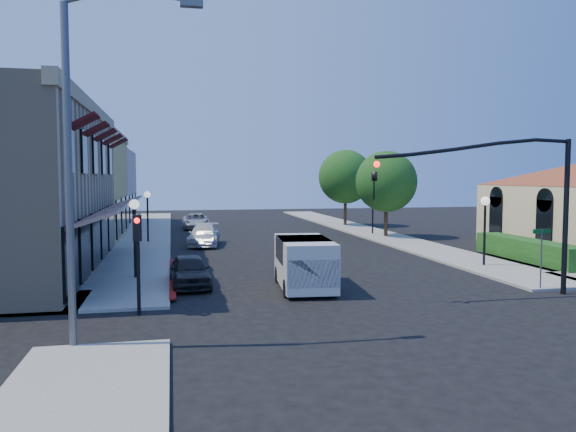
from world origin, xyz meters
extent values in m
plane|color=black|center=(0.00, 0.00, 0.00)|extent=(120.00, 120.00, 0.00)
cube|color=gray|center=(-8.75, 27.00, 0.06)|extent=(3.50, 50.00, 0.12)
cube|color=gray|center=(8.75, 27.00, 0.06)|extent=(3.50, 50.00, 0.12)
cube|color=maroon|center=(-6.90, 8.00, 0.00)|extent=(0.25, 10.00, 0.06)
cube|color=tan|center=(-10.65, 11.00, 7.80)|extent=(0.50, 18.20, 0.60)
cube|color=#561416|center=(-9.60, 11.00, 3.05)|extent=(1.75, 17.00, 0.67)
cube|color=#430D13|center=(-9.95, 4.00, 6.55)|extent=(1.02, 1.50, 0.60)
cube|color=#430D13|center=(-9.95, 7.40, 6.55)|extent=(1.02, 1.50, 0.60)
cube|color=#430D13|center=(-9.95, 10.80, 6.55)|extent=(1.02, 1.50, 0.60)
cube|color=#430D13|center=(-9.95, 14.20, 6.55)|extent=(1.02, 1.50, 0.60)
cube|color=#430D13|center=(-9.95, 17.60, 6.55)|extent=(1.02, 1.50, 0.60)
cube|color=black|center=(-10.45, 3.50, 1.60)|extent=(0.12, 2.60, 2.60)
cube|color=black|center=(-10.45, 6.90, 1.60)|extent=(0.12, 2.60, 2.60)
cube|color=black|center=(-10.45, 10.30, 1.60)|extent=(0.12, 2.60, 2.60)
cube|color=black|center=(-10.45, 13.70, 1.60)|extent=(0.12, 2.60, 2.60)
cube|color=black|center=(-10.45, 17.10, 1.60)|extent=(0.12, 2.60, 2.60)
cube|color=tan|center=(-15.50, 26.00, 3.80)|extent=(10.00, 12.00, 7.60)
cube|color=#BD938E|center=(-15.50, 38.00, 3.50)|extent=(10.00, 12.00, 7.00)
cube|color=black|center=(14.45, 11.50, 1.80)|extent=(0.12, 1.40, 2.80)
cube|color=black|center=(14.45, 16.50, 1.80)|extent=(0.12, 1.40, 2.80)
cube|color=#1D4513|center=(11.70, 9.00, 0.00)|extent=(1.40, 8.00, 1.10)
cylinder|color=#321D14|center=(8.80, 22.00, 1.05)|extent=(0.28, 0.28, 2.10)
sphere|color=#1D4513|center=(8.80, 22.00, 4.20)|extent=(4.56, 4.56, 4.56)
cylinder|color=#321D14|center=(8.80, 32.00, 1.14)|extent=(0.28, 0.28, 2.27)
sphere|color=#1D4513|center=(8.80, 32.00, 4.55)|extent=(4.94, 4.94, 4.94)
cylinder|color=black|center=(8.00, 1.50, 3.00)|extent=(0.20, 0.20, 6.00)
cylinder|color=black|center=(4.10, 1.50, 5.60)|extent=(7.80, 0.14, 0.14)
imported|color=black|center=(0.20, 1.50, 4.70)|extent=(0.20, 0.16, 1.00)
sphere|color=#FF0C0C|center=(0.20, 1.32, 5.00)|extent=(0.22, 0.22, 0.22)
cylinder|color=black|center=(-8.00, 1.50, 1.50)|extent=(0.12, 0.12, 3.00)
cube|color=black|center=(-8.00, 1.35, 2.90)|extent=(0.28, 0.22, 0.85)
sphere|color=#FF0C0C|center=(-8.00, 1.23, 3.15)|extent=(0.18, 0.18, 0.18)
cylinder|color=#595B5E|center=(-9.50, -2.00, 4.50)|extent=(0.20, 0.20, 9.00)
cube|color=#595B5E|center=(-6.30, -2.00, 9.15)|extent=(0.60, 0.25, 0.18)
cylinder|color=#595B5E|center=(7.50, 2.20, 1.25)|extent=(0.06, 0.06, 2.50)
cube|color=#0C591E|center=(7.50, 2.20, 2.40)|extent=(0.80, 0.04, 0.18)
cylinder|color=black|center=(-8.50, 8.00, 1.60)|extent=(0.12, 0.12, 3.20)
sphere|color=white|center=(-8.50, 8.00, 3.35)|extent=(0.44, 0.44, 0.44)
cylinder|color=black|center=(-8.50, 22.00, 1.60)|extent=(0.12, 0.12, 3.20)
sphere|color=white|center=(-8.50, 22.00, 3.35)|extent=(0.44, 0.44, 0.44)
cylinder|color=black|center=(8.50, 8.00, 1.60)|extent=(0.12, 0.12, 3.20)
sphere|color=white|center=(8.50, 8.00, 3.35)|extent=(0.44, 0.44, 0.44)
cylinder|color=black|center=(8.50, 24.00, 1.60)|extent=(0.12, 0.12, 3.20)
sphere|color=white|center=(8.50, 24.00, 3.35)|extent=(0.44, 0.44, 0.44)
cube|color=beige|center=(-1.64, 4.57, 1.10)|extent=(2.37, 4.76, 1.89)
cube|color=beige|center=(-1.80, 2.59, 1.00)|extent=(1.98, 0.79, 1.05)
cube|color=black|center=(-1.77, 2.96, 1.52)|extent=(1.78, 0.25, 0.94)
cube|color=black|center=(-1.61, 4.89, 1.57)|extent=(2.23, 2.88, 0.94)
cylinder|color=black|center=(-2.65, 3.08, 0.35)|extent=(0.32, 0.71, 0.69)
cylinder|color=black|center=(-2.39, 6.21, 0.35)|extent=(0.32, 0.71, 0.69)
cylinder|color=black|center=(-0.88, 2.93, 0.35)|extent=(0.32, 0.71, 0.69)
cylinder|color=black|center=(-0.62, 6.07, 0.35)|extent=(0.32, 0.71, 0.69)
imported|color=black|center=(-6.20, 6.00, 0.66)|extent=(1.76, 3.95, 1.32)
imported|color=#ACB0B1|center=(-4.80, 19.00, 0.52)|extent=(1.30, 3.23, 1.04)
imported|color=silver|center=(-4.80, 20.00, 0.69)|extent=(2.56, 4.96, 1.38)
imported|color=#B4B7BA|center=(-4.80, 32.00, 0.67)|extent=(2.25, 4.85, 1.35)
camera|label=1|loc=(-6.90, -17.43, 4.57)|focal=35.00mm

